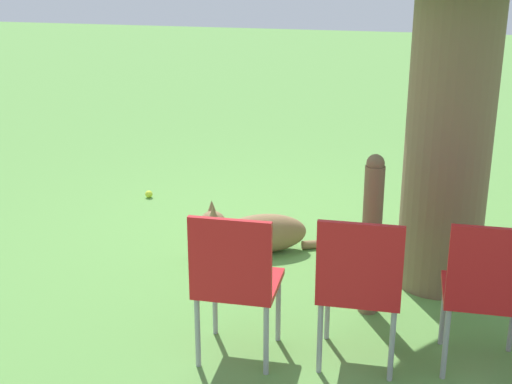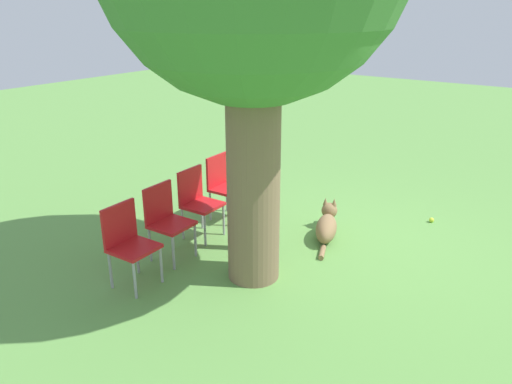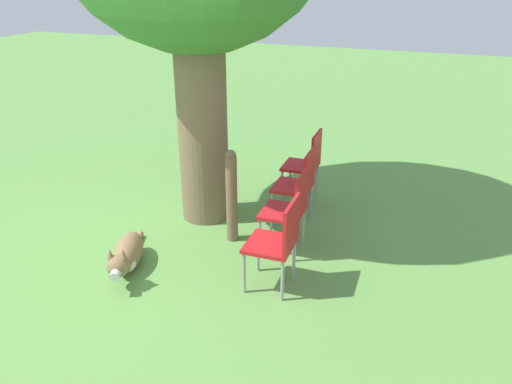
{
  "view_description": "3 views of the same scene",
  "coord_description": "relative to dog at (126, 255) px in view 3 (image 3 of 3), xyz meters",
  "views": [
    {
      "loc": [
        5.04,
        0.91,
        2.19
      ],
      "look_at": [
        0.16,
        -0.27,
        0.46
      ],
      "focal_mm": 50.0,
      "sensor_mm": 36.0,
      "label": 1
    },
    {
      "loc": [
        -2.38,
        5.02,
        2.82
      ],
      "look_at": [
        0.37,
        1.11,
        1.01
      ],
      "focal_mm": 35.0,
      "sensor_mm": 36.0,
      "label": 2
    },
    {
      "loc": [
        2.9,
        -3.71,
        2.73
      ],
      "look_at": [
        1.16,
        0.83,
        0.53
      ],
      "focal_mm": 35.0,
      "sensor_mm": 36.0,
      "label": 3
    }
  ],
  "objects": [
    {
      "name": "dog",
      "position": [
        0.0,
        0.0,
        0.0
      ],
      "size": [
        0.53,
        1.09,
        0.41
      ],
      "rotation": [
        0.0,
        0.0,
        5.1
      ],
      "color": "olive",
      "rests_on": "ground_plane"
    },
    {
      "name": "red_chair_0",
      "position": [
        1.48,
        0.26,
        0.35
      ],
      "size": [
        0.43,
        0.45,
        0.89
      ],
      "rotation": [
        0.0,
        0.0,
        3.17
      ],
      "color": "red",
      "rests_on": "ground_plane"
    },
    {
      "name": "ground_plane",
      "position": [
        -0.22,
        0.27,
        -0.16
      ],
      "size": [
        30.0,
        30.0,
        0.0
      ],
      "primitive_type": "plane",
      "color": "#609947"
    },
    {
      "name": "red_chair_3",
      "position": [
        1.19,
        2.22,
        0.35
      ],
      "size": [
        0.43,
        0.45,
        0.89
      ],
      "rotation": [
        0.0,
        0.0,
        3.17
      ],
      "color": "red",
      "rests_on": "ground_plane"
    },
    {
      "name": "fence_post",
      "position": [
        0.73,
        0.92,
        0.36
      ],
      "size": [
        0.12,
        0.12,
        1.03
      ],
      "color": "brown",
      "rests_on": "ground_plane"
    },
    {
      "name": "red_chair_2",
      "position": [
        1.28,
        1.57,
        0.35
      ],
      "size": [
        0.43,
        0.45,
        0.89
      ],
      "rotation": [
        0.0,
        0.0,
        3.17
      ],
      "color": "red",
      "rests_on": "ground_plane"
    },
    {
      "name": "red_chair_1",
      "position": [
        1.38,
        0.91,
        0.35
      ],
      "size": [
        0.43,
        0.45,
        0.89
      ],
      "rotation": [
        0.0,
        0.0,
        3.17
      ],
      "color": "red",
      "rests_on": "ground_plane"
    }
  ]
}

